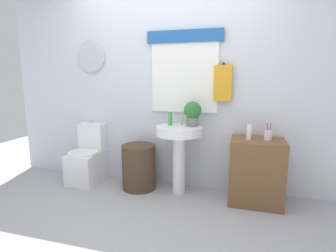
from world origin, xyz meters
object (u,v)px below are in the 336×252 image
wooden_cabinet (256,171)px  soap_bottle (170,119)px  toilet (88,159)px  toothbrush_cup (268,135)px  lotion_bottle (249,132)px  potted_plant (193,112)px  laundry_hamper (139,167)px  pedestal_sink (179,143)px

wooden_cabinet → soap_bottle: bearing=177.1°
toilet → toothbrush_cup: (2.20, -0.02, 0.46)m
lotion_bottle → wooden_cabinet: bearing=22.4°
soap_bottle → potted_plant: 0.27m
potted_plant → toothbrush_cup: bearing=-2.8°
toilet → toothbrush_cup: 2.25m
laundry_hamper → lotion_bottle: bearing=-1.8°
pedestal_sink → laundry_hamper: bearing=180.0°
laundry_hamper → pedestal_sink: (0.51, 0.00, 0.34)m
laundry_hamper → soap_bottle: bearing=7.4°
toilet → lotion_bottle: (2.00, -0.08, 0.49)m
soap_bottle → potted_plant: (0.26, 0.01, 0.08)m
laundry_hamper → toilet: bearing=177.2°
pedestal_sink → potted_plant: bearing=23.2°
wooden_cabinet → toothbrush_cup: toothbrush_cup is taller
laundry_hamper → potted_plant: 0.95m
laundry_hamper → wooden_cabinet: bearing=0.0°
toilet → pedestal_sink: bearing=-1.7°
laundry_hamper → toothbrush_cup: 1.54m
toilet → soap_bottle: soap_bottle is taller
laundry_hamper → lotion_bottle: (1.27, -0.04, 0.51)m
pedestal_sink → soap_bottle: soap_bottle is taller
wooden_cabinet → potted_plant: 0.95m
toilet → potted_plant: (1.38, 0.02, 0.67)m
toilet → lotion_bottle: size_ratio=4.78×
toilet → wooden_cabinet: size_ratio=1.10×
laundry_hamper → wooden_cabinet: size_ratio=0.78×
pedestal_sink → wooden_cabinet: size_ratio=1.14×
laundry_hamper → lotion_bottle: size_ratio=3.37×
laundry_hamper → potted_plant: size_ratio=1.92×
soap_bottle → toothbrush_cup: size_ratio=0.86×
soap_bottle → lotion_bottle: 0.89m
wooden_cabinet → lotion_bottle: 0.45m
soap_bottle → lotion_bottle: size_ratio=0.98×
wooden_cabinet → potted_plant: bearing=175.2°
pedestal_sink → toothbrush_cup: toothbrush_cup is taller
potted_plant → wooden_cabinet: bearing=-4.8°
lotion_bottle → toothbrush_cup: (0.19, 0.06, -0.03)m
toothbrush_cup → potted_plant: bearing=177.2°
potted_plant → laundry_hamper: bearing=-174.7°
lotion_bottle → toilet: bearing=177.8°
wooden_cabinet → lotion_bottle: lotion_bottle is taller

